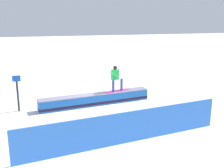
{
  "coord_description": "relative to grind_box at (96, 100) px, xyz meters",
  "views": [
    {
      "loc": [
        3.31,
        13.77,
        4.71
      ],
      "look_at": [
        -0.66,
        0.92,
        1.37
      ],
      "focal_mm": 42.45,
      "sensor_mm": 36.0,
      "label": 1
    }
  ],
  "objects": [
    {
      "name": "snowboarder",
      "position": [
        -1.2,
        -0.12,
        1.16
      ],
      "size": [
        1.6,
        0.76,
        1.5
      ],
      "color": "#BF2787",
      "rests_on": "grind_box"
    },
    {
      "name": "ground_plane",
      "position": [
        0.0,
        0.0,
        -0.29
      ],
      "size": [
        120.0,
        120.0,
        0.0
      ],
      "primitive_type": "plane",
      "color": "white"
    },
    {
      "name": "grind_box",
      "position": [
        0.0,
        0.0,
        0.0
      ],
      "size": [
        6.35,
        1.38,
        0.64
      ],
      "color": "#2067B6",
      "rests_on": "ground_plane"
    },
    {
      "name": "trail_marker",
      "position": [
        4.09,
        -0.16,
        0.72
      ],
      "size": [
        0.4,
        0.1,
        1.89
      ],
      "color": "#262628",
      "rests_on": "ground_plane"
    },
    {
      "name": "safety_fence",
      "position": [
        0.0,
        4.91,
        0.34
      ],
      "size": [
        8.4,
        1.05,
        1.27
      ],
      "primitive_type": "cube",
      "rotation": [
        0.0,
        0.0,
        0.12
      ],
      "color": "#367BE0",
      "rests_on": "ground_plane"
    }
  ]
}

